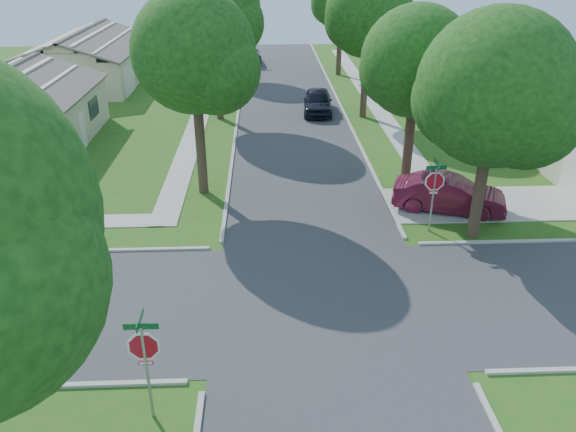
# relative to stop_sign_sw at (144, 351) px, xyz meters

# --- Properties ---
(ground) EXTENTS (100.00, 100.00, 0.00)m
(ground) POSITION_rel_stop_sign_sw_xyz_m (4.70, 4.70, -2.03)
(ground) COLOR #20601A
(ground) RESTS_ON ground
(road_ns) EXTENTS (7.00, 100.00, 0.02)m
(road_ns) POSITION_rel_stop_sign_sw_xyz_m (4.70, 4.70, -2.03)
(road_ns) COLOR #333335
(road_ns) RESTS_ON ground
(sidewalk_ne) EXTENTS (1.20, 40.00, 0.04)m
(sidewalk_ne) POSITION_rel_stop_sign_sw_xyz_m (10.80, 30.70, -2.01)
(sidewalk_ne) COLOR #9E9B91
(sidewalk_ne) RESTS_ON ground
(sidewalk_nw) EXTENTS (1.20, 40.00, 0.04)m
(sidewalk_nw) POSITION_rel_stop_sign_sw_xyz_m (-1.40, 30.70, -2.01)
(sidewalk_nw) COLOR #9E9B91
(sidewalk_nw) RESTS_ON ground
(driveway) EXTENTS (8.80, 3.60, 0.05)m
(driveway) POSITION_rel_stop_sign_sw_xyz_m (12.60, 11.80, -2.01)
(driveway) COLOR #9E9B91
(driveway) RESTS_ON ground
(stop_sign_sw) EXTENTS (1.05, 0.80, 2.98)m
(stop_sign_sw) POSITION_rel_stop_sign_sw_xyz_m (0.00, 0.00, 0.00)
(stop_sign_sw) COLOR gray
(stop_sign_sw) RESTS_ON ground
(stop_sign_ne) EXTENTS (1.05, 0.80, 2.98)m
(stop_sign_ne) POSITION_rel_stop_sign_sw_xyz_m (9.40, 9.40, 0.00)
(stop_sign_ne) COLOR gray
(stop_sign_ne) RESTS_ON ground
(tree_e_near) EXTENTS (4.97, 4.80, 8.28)m
(tree_e_near) POSITION_rel_stop_sign_sw_xyz_m (9.45, 13.71, 3.61)
(tree_e_near) COLOR #38281C
(tree_e_near) RESTS_ON ground
(tree_e_mid) EXTENTS (5.59, 5.40, 9.21)m
(tree_e_mid) POSITION_rel_stop_sign_sw_xyz_m (9.46, 25.71, 4.22)
(tree_e_mid) COLOR #38281C
(tree_e_mid) RESTS_ON ground
(tree_e_far) EXTENTS (5.17, 5.00, 8.72)m
(tree_e_far) POSITION_rel_stop_sign_sw_xyz_m (9.45, 38.71, 3.95)
(tree_e_far) COLOR #38281C
(tree_e_far) RESTS_ON ground
(tree_w_near) EXTENTS (5.38, 5.20, 8.97)m
(tree_w_near) POSITION_rel_stop_sign_sw_xyz_m (0.06, 13.71, 4.08)
(tree_w_near) COLOR #38281C
(tree_w_near) RESTS_ON ground
(tree_w_mid) EXTENTS (5.80, 5.60, 9.56)m
(tree_w_mid) POSITION_rel_stop_sign_sw_xyz_m (0.06, 25.71, 4.46)
(tree_w_mid) COLOR #38281C
(tree_w_mid) RESTS_ON ground
(tree_w_far) EXTENTS (4.76, 4.60, 8.04)m
(tree_w_far) POSITION_rel_stop_sign_sw_xyz_m (0.05, 38.71, 3.48)
(tree_w_far) COLOR #38281C
(tree_w_far) RESTS_ON ground
(tree_ne_corner) EXTENTS (5.80, 5.60, 8.66)m
(tree_ne_corner) POSITION_rel_stop_sign_sw_xyz_m (11.06, 8.91, 3.56)
(tree_ne_corner) COLOR #38281C
(tree_ne_corner) RESTS_ON ground
(house_ne_far) EXTENTS (8.42, 13.60, 4.23)m
(house_ne_far) POSITION_rel_stop_sign_sw_xyz_m (20.69, 33.70, -0.51)
(house_ne_far) COLOR #BCB495
(house_ne_far) RESTS_ON ground
(house_nw_near) EXTENTS (8.42, 13.60, 4.23)m
(house_nw_near) POSITION_rel_stop_sign_sw_xyz_m (-11.29, 19.70, -0.51)
(house_nw_near) COLOR #BCB495
(house_nw_near) RESTS_ON ground
(house_nw_far) EXTENTS (8.42, 13.60, 4.23)m
(house_nw_far) POSITION_rel_stop_sign_sw_xyz_m (-11.29, 36.70, -0.51)
(house_nw_far) COLOR #BCB495
(house_nw_far) RESTS_ON ground
(car_driveway) EXTENTS (4.96, 3.02, 1.54)m
(car_driveway) POSITION_rel_stop_sign_sw_xyz_m (10.70, 11.24, -1.26)
(car_driveway) COLOR #591228
(car_driveway) RESTS_ON ground
(car_curb_east) EXTENTS (2.23, 4.78, 1.59)m
(car_curb_east) POSITION_rel_stop_sign_sw_xyz_m (6.50, 26.82, -1.24)
(car_curb_east) COLOR black
(car_curb_east) RESTS_ON ground
(car_curb_west) EXTENTS (2.66, 5.35, 1.49)m
(car_curb_west) POSITION_rel_stop_sign_sw_xyz_m (1.50, 44.52, -1.28)
(car_curb_west) COLOR black
(car_curb_west) RESTS_ON ground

